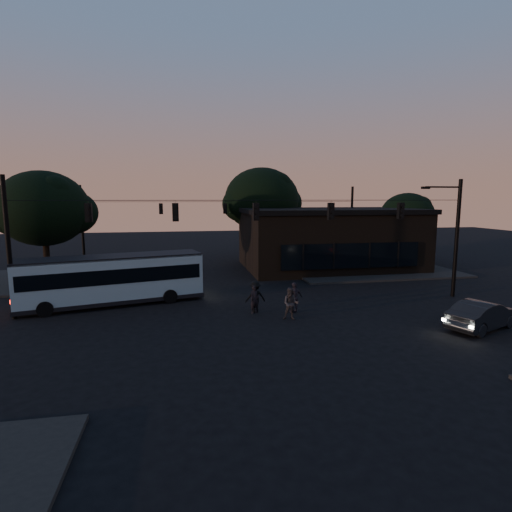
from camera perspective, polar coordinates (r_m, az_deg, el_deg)
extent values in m
plane|color=black|center=(19.93, 2.17, -10.20)|extent=(120.00, 120.00, 0.00)
cube|color=black|center=(36.80, 15.66, -1.83)|extent=(14.00, 10.00, 0.15)
cube|color=black|center=(34.43, -27.02, -3.10)|extent=(14.00, 10.00, 0.15)
cube|color=black|center=(37.08, 10.28, 2.21)|extent=(15.00, 10.00, 5.00)
cube|color=black|center=(36.91, 10.38, 6.38)|extent=(15.40, 10.40, 0.40)
cube|color=black|center=(32.48, 13.47, 0.03)|extent=(11.50, 0.18, 2.00)
cylinder|color=black|center=(41.48, 0.80, 2.27)|extent=(0.44, 0.44, 4.00)
ellipsoid|color=black|center=(41.26, 0.81, 8.08)|extent=(7.60, 7.60, 6.46)
cylinder|color=black|center=(42.95, 20.56, 1.28)|extent=(0.44, 0.44, 3.00)
ellipsoid|color=black|center=(42.72, 20.77, 5.48)|extent=(5.20, 5.20, 4.42)
cylinder|color=black|center=(33.21, -27.68, -0.51)|extent=(0.44, 0.44, 3.60)
ellipsoid|color=black|center=(32.91, -28.12, 6.01)|extent=(6.40, 6.40, 5.44)
cylinder|color=black|center=(24.21, -31.85, 0.94)|extent=(0.24, 0.24, 7.50)
cylinder|color=black|center=(28.41, 26.74, 2.19)|extent=(0.24, 0.24, 7.50)
cylinder|color=black|center=(22.83, 0.00, 7.98)|extent=(26.00, 0.03, 0.03)
cube|color=black|center=(22.94, -22.79, 5.72)|extent=(0.34, 0.30, 1.00)
cube|color=black|center=(22.44, -11.43, 6.15)|extent=(0.34, 0.30, 1.00)
cube|color=black|center=(22.84, 0.00, 6.34)|extent=(0.34, 0.30, 1.00)
cube|color=black|center=(24.09, 10.64, 6.30)|extent=(0.34, 0.30, 1.00)
cube|color=black|center=(26.06, 19.95, 6.09)|extent=(0.34, 0.30, 1.00)
cylinder|color=black|center=(39.49, -23.56, 3.84)|extent=(0.24, 0.24, 7.50)
cylinder|color=black|center=(42.20, 13.47, 4.53)|extent=(0.24, 0.24, 7.50)
cylinder|color=black|center=(38.66, -4.46, 7.75)|extent=(26.00, 0.03, 0.03)
cube|color=black|center=(38.48, -13.42, 6.58)|extent=(0.34, 0.30, 1.00)
cube|color=black|center=(38.67, -4.45, 6.79)|extent=(0.34, 0.30, 1.00)
cube|color=black|center=(39.78, 4.24, 6.83)|extent=(0.34, 0.30, 1.00)
cube|color=#8DABB3|center=(25.24, -19.74, -2.89)|extent=(10.62, 4.82, 2.45)
cube|color=black|center=(25.19, -19.77, -2.36)|extent=(10.22, 4.75, 0.85)
cube|color=black|center=(25.04, -19.87, -0.14)|extent=(10.62, 4.82, 0.14)
cube|color=black|center=(25.51, -19.60, -5.79)|extent=(10.73, 4.90, 0.24)
cylinder|color=black|center=(24.31, -27.92, -6.74)|extent=(0.88, 0.44, 0.85)
cylinder|color=black|center=(26.60, -27.67, -5.50)|extent=(0.88, 0.44, 0.85)
cylinder|color=black|center=(24.81, -12.16, -5.66)|extent=(0.88, 0.44, 0.85)
cylinder|color=black|center=(27.05, -13.27, -4.54)|extent=(0.88, 0.44, 0.85)
imported|color=black|center=(22.45, 29.66, -7.31)|extent=(4.51, 2.98, 1.41)
imported|color=black|center=(22.12, -0.18, -6.19)|extent=(0.68, 0.59, 1.58)
imported|color=#312C2C|center=(21.06, 4.99, -6.80)|extent=(0.99, 0.87, 1.70)
imported|color=#2B252D|center=(22.30, 5.52, -5.94)|extent=(1.09, 0.78, 1.71)
imported|color=black|center=(22.31, -0.10, -5.84)|extent=(1.18, 0.74, 1.75)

